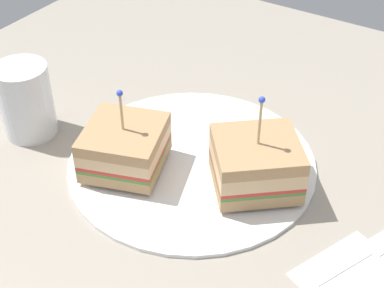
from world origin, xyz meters
The scene contains 7 objects.
ground_plane centered at (0.00, 0.00, -1.00)cm, with size 90.94×90.94×2.00cm, color #9E9384.
plate centered at (0.00, 0.00, 0.46)cm, with size 29.11×29.11×0.93cm, color white.
sandwich_half_front centered at (8.22, -0.18, 3.74)cm, with size 12.28×12.19×11.43cm.
sandwich_half_back centered at (-5.75, -5.11, 3.48)cm, with size 10.89×11.05×10.11cm.
drink_glass centered at (-20.58, -5.55, 4.15)cm, with size 6.56×6.56×9.32cm.
napkin centered at (22.34, -6.19, 0.07)cm, with size 9.79×8.81×0.15cm, color white.
fork centered at (22.41, -1.78, 0.18)cm, with size 6.05×11.57×0.35cm.
Camera 1 is at (27.37, -42.84, 43.11)cm, focal length 52.70 mm.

